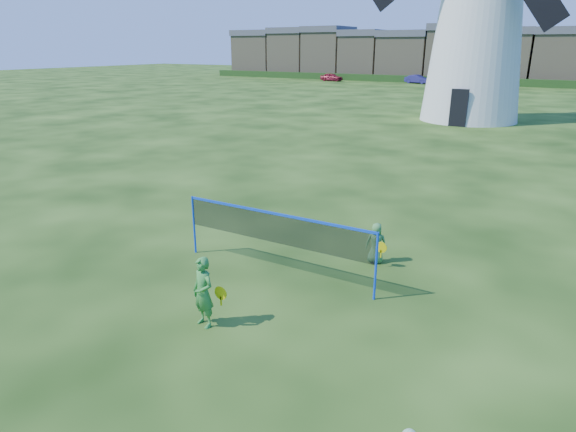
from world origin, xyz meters
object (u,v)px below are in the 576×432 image
at_px(badminton_net, 275,229).
at_px(player_girl, 203,292).
at_px(windmill, 479,16).
at_px(car_right, 418,79).
at_px(car_left, 332,77).
at_px(player_boy, 376,243).

height_order(badminton_net, player_girl, badminton_net).
distance_m(windmill, car_right, 38.68).
relative_size(windmill, badminton_net, 4.00).
xyz_separation_m(windmill, car_left, (-27.32, 33.59, -6.52)).
xyz_separation_m(windmill, badminton_net, (1.53, -28.95, -5.98)).
relative_size(windmill, car_left, 5.70).
height_order(windmill, badminton_net, windmill).
relative_size(badminton_net, car_left, 1.42).
distance_m(windmill, player_boy, 28.11).
bearing_deg(player_girl, car_left, 127.66).
xyz_separation_m(player_girl, car_right, (-15.88, 66.95, -0.11)).
xyz_separation_m(car_left, car_right, (13.01, 1.74, 0.00)).
distance_m(windmill, player_girl, 32.30).
bearing_deg(badminton_net, windmill, 93.03).
bearing_deg(car_left, car_right, -77.25).
height_order(windmill, car_right, windmill).
relative_size(player_girl, car_left, 0.40).
height_order(windmill, player_girl, windmill).
bearing_deg(windmill, badminton_net, -86.97).
xyz_separation_m(player_boy, car_left, (-30.67, 60.71, 0.08)).
height_order(player_boy, car_left, car_left).
bearing_deg(car_left, windmill, -135.75).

